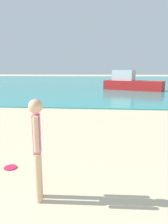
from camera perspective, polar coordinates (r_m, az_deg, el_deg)
The scene contains 4 objects.
water at distance 41.08m, azimuth 5.09°, elevation 8.43°, with size 160.00×60.00×0.06m, color teal.
person_standing at distance 3.34m, azimuth -12.58°, elevation -8.61°, with size 0.22×0.37×1.63m.
frisbee at distance 4.89m, azimuth -19.34°, elevation -14.03°, with size 0.26×0.26×0.03m, color #E51E4C.
boat_near at distance 22.28m, azimuth 12.68°, elevation 7.68°, with size 6.13×4.13×2.00m.
Camera 1 is at (0.41, 0.85, 2.05)m, focal length 33.68 mm.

